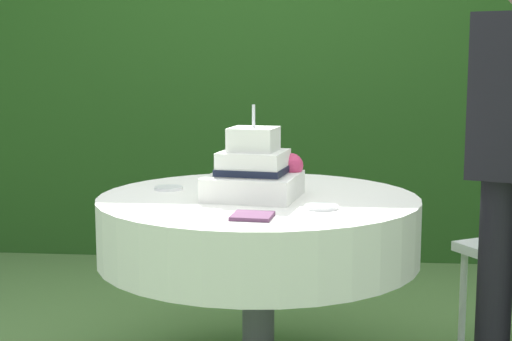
# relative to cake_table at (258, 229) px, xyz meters

# --- Properties ---
(foliage_hedge) EXTENTS (6.28, 0.49, 3.00)m
(foliage_hedge) POSITION_rel_cake_table_xyz_m (0.00, 2.07, 0.89)
(foliage_hedge) COLOR #234C19
(foliage_hedge) RESTS_ON ground_plane
(cake_table) EXTENTS (1.21, 1.21, 0.74)m
(cake_table) POSITION_rel_cake_table_xyz_m (0.00, 0.00, 0.00)
(cake_table) COLOR #4C4C51
(cake_table) RESTS_ON ground_plane
(wedding_cake) EXTENTS (0.37, 0.37, 0.35)m
(wedding_cake) POSITION_rel_cake_table_xyz_m (-0.01, -0.03, 0.22)
(wedding_cake) COLOR white
(wedding_cake) RESTS_ON cake_table
(serving_plate_near) EXTENTS (0.11, 0.11, 0.01)m
(serving_plate_near) POSITION_rel_cake_table_xyz_m (-0.37, 0.11, 0.13)
(serving_plate_near) COLOR white
(serving_plate_near) RESTS_ON cake_table
(serving_plate_far) EXTENTS (0.11, 0.11, 0.01)m
(serving_plate_far) POSITION_rel_cake_table_xyz_m (0.24, -0.22, 0.13)
(serving_plate_far) COLOR white
(serving_plate_far) RESTS_ON cake_table
(napkin_stack) EXTENTS (0.14, 0.14, 0.01)m
(napkin_stack) POSITION_rel_cake_table_xyz_m (0.02, -0.40, 0.13)
(napkin_stack) COLOR #603856
(napkin_stack) RESTS_ON cake_table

